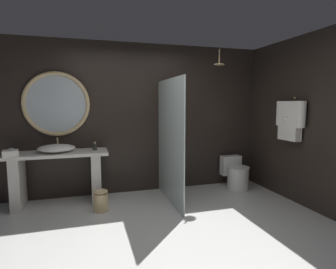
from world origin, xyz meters
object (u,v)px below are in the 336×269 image
Objects in this scene: round_wall_mirror at (57,104)px; waste_bin at (101,200)px; rain_shower_head at (219,63)px; hanging_bathrobe at (290,119)px; tumbler_cup at (11,151)px; toilet at (236,174)px; folded_hand_towel at (11,153)px; vessel_sink at (57,148)px; soap_dispenser at (95,147)px.

waste_bin is at bearing -49.96° from round_wall_mirror.
rain_shower_head is 1.50m from hanging_bathrobe.
rain_shower_head is at bearing 11.91° from waste_bin.
tumbler_cup is 0.13× the size of hanging_bathrobe.
hanging_bathrobe is 1.42m from toilet.
folded_hand_towel is at bearing -80.19° from tumbler_cup.
rain_shower_head is 0.83× the size of waste_bin.
rain_shower_head is at bearing -0.81° from vessel_sink.
vessel_sink is 4.12× the size of soap_dispenser.
hanging_bathrobe reaches higher than waste_bin.
soap_dispenser is 0.91m from round_wall_mirror.
round_wall_mirror is at bearing 162.01° from hanging_bathrobe.
rain_shower_head reaches higher than folded_hand_towel.
toilet is at bearing -1.06° from vessel_sink.
toilet is 2.50m from waste_bin.
tumbler_cup is 3.60m from rain_shower_head.
vessel_sink reaches higher than soap_dispenser.
folded_hand_towel is at bearing -143.27° from round_wall_mirror.
rain_shower_head is (2.14, -0.04, 1.38)m from soap_dispenser.
tumbler_cup is 0.45× the size of folded_hand_towel.
hanging_bathrobe is at bearing -17.99° from round_wall_mirror.
rain_shower_head reaches higher than toilet.
folded_hand_towel is (-3.67, -0.13, 0.61)m from toilet.
rain_shower_head reaches higher than waste_bin.
soap_dispenser reaches higher than toilet.
rain_shower_head is 0.40× the size of hanging_bathrobe.
waste_bin is at bearing -13.46° from folded_hand_towel.
round_wall_mirror is (0.63, 0.25, 0.69)m from tumbler_cup.
soap_dispenser reaches higher than folded_hand_towel.
vessel_sink is 3.15m from toilet.
waste_bin is at bearing -170.31° from toilet.
soap_dispenser is at bearing -23.72° from round_wall_mirror.
hanging_bathrobe reaches higher than soap_dispenser.
tumbler_cup is at bearing 179.24° from rain_shower_head.
vessel_sink is 0.62m from folded_hand_towel.
tumbler_cup reaches higher than waste_bin.
hanging_bathrobe reaches higher than tumbler_cup.
hanging_bathrobe reaches higher than vessel_sink.
soap_dispenser is at bearing 0.62° from vessel_sink.
tumbler_cup is 0.20m from folded_hand_towel.
waste_bin is (1.24, -0.48, -0.71)m from tumbler_cup.
folded_hand_towel is at bearing -170.40° from soap_dispenser.
soap_dispenser is 2.54m from rain_shower_head.
round_wall_mirror is at bearing 130.04° from waste_bin.
vessel_sink is 1.06m from waste_bin.
toilet is at bearing 117.72° from hanging_bathrobe.
round_wall_mirror is at bearing 156.28° from soap_dispenser.
tumbler_cup is 1.19m from soap_dispenser.
vessel_sink is at bearing -0.56° from tumbler_cup.
waste_bin is at bearing 171.93° from hanging_bathrobe.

